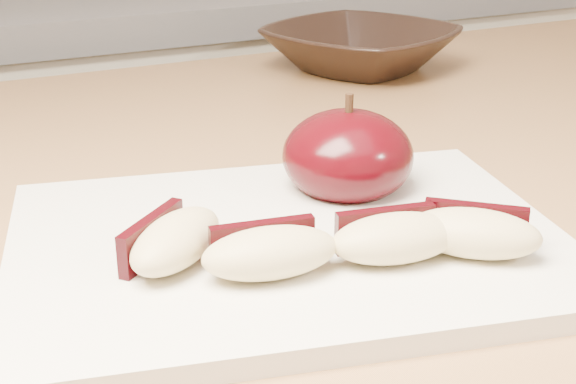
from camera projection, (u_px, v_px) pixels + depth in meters
name	position (u px, v px, depth m)	size (l,w,h in m)	color
back_cabinet	(27.00, 288.00, 1.27)	(2.40, 0.62, 0.94)	silver
cutting_board	(288.00, 245.00, 0.43)	(0.29, 0.22, 0.01)	silver
apple_half	(348.00, 156.00, 0.49)	(0.10, 0.10, 0.07)	black
apple_wedge_a	(173.00, 240.00, 0.40)	(0.07, 0.07, 0.02)	tan
apple_wedge_b	(269.00, 252.00, 0.39)	(0.07, 0.04, 0.02)	tan
apple_wedge_c	(394.00, 237.00, 0.40)	(0.07, 0.04, 0.02)	tan
apple_wedge_d	(474.00, 232.00, 0.41)	(0.07, 0.07, 0.02)	tan
bowl	(360.00, 48.00, 0.81)	(0.18, 0.18, 0.04)	black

